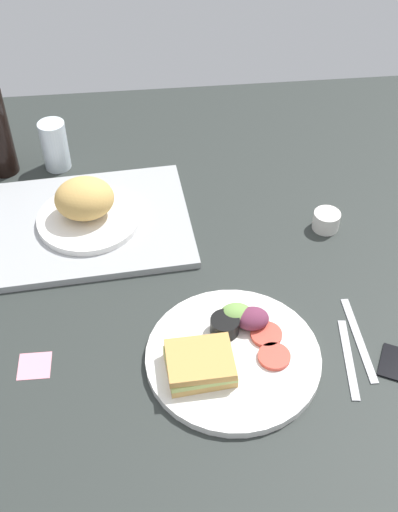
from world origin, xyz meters
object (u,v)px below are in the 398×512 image
object	(u,v)px
bread_plate_near	(86,206)
espresso_cup	(326,221)
serving_tray	(83,224)
knife	(359,339)
plate_with_salad	(229,353)
fork	(349,358)
sticky_note	(35,366)
drinking_glass	(55,145)

from	to	relation	value
bread_plate_near	espresso_cup	size ratio (longest dim) A/B	3.87
serving_tray	knife	size ratio (longest dim) A/B	2.37
espresso_cup	plate_with_salad	bearing A→B (deg)	-128.56
fork	knife	bearing A→B (deg)	-29.46
serving_tray	sticky_note	xyz separation A→B (cm)	(-7.51, -35.30, -0.74)
espresso_cup	drinking_glass	bearing A→B (deg)	153.72
plate_with_salad	fork	xyz separation A→B (cm)	(20.65, -2.41, -1.39)
bread_plate_near	espresso_cup	bearing A→B (deg)	-7.03
espresso_cup	knife	bearing A→B (deg)	-93.00
espresso_cup	fork	distance (cm)	34.40
fork	sticky_note	xyz separation A→B (cm)	(-54.12, 4.46, -0.19)
plate_with_salad	espresso_cup	xyz separation A→B (cm)	(25.22, 31.65, 0.36)
drinking_glass	knife	distance (cm)	81.08
drinking_glass	plate_with_salad	bearing A→B (deg)	-61.74
knife	sticky_note	world-z (taller)	knife
fork	knife	xyz separation A→B (cm)	(3.00, 4.00, 0.00)
serving_tray	espresso_cup	bearing A→B (deg)	-6.37
bread_plate_near	knife	xyz separation A→B (cm)	(48.34, -36.21, -5.11)
serving_tray	drinking_glass	world-z (taller)	drinking_glass
plate_with_salad	knife	xyz separation A→B (cm)	(23.65, 1.59, -1.39)
drinking_glass	fork	distance (cm)	82.05
fork	sticky_note	size ratio (longest dim) A/B	3.04
espresso_cup	fork	world-z (taller)	espresso_cup
espresso_cup	knife	xyz separation A→B (cm)	(-1.58, -30.05, -1.75)
drinking_glass	knife	world-z (taller)	drinking_glass
bread_plate_near	drinking_glass	distance (cm)	23.50
drinking_glass	knife	xyz separation A→B (cm)	(55.92, -58.45, -5.65)
serving_tray	espresso_cup	xyz separation A→B (cm)	(51.18, -5.71, 1.20)
plate_with_salad	sticky_note	xyz separation A→B (cm)	(-33.47, 2.06, -1.58)
plate_with_salad	serving_tray	bearing A→B (deg)	124.79
serving_tray	plate_with_salad	xyz separation A→B (cm)	(25.96, -37.36, 0.84)
drinking_glass	fork	world-z (taller)	drinking_glass
serving_tray	plate_with_salad	distance (cm)	45.50
bread_plate_near	knife	world-z (taller)	bread_plate_near
knife	sticky_note	xyz separation A→B (cm)	(-57.12, 0.46, -0.19)
espresso_cup	serving_tray	bearing A→B (deg)	173.63
knife	espresso_cup	bearing A→B (deg)	-2.91
serving_tray	plate_with_salad	size ratio (longest dim) A/B	1.49
serving_tray	knife	world-z (taller)	serving_tray
bread_plate_near	espresso_cup	xyz separation A→B (cm)	(49.91, -6.16, -3.36)
knife	serving_tray	bearing A→B (deg)	54.30
fork	knife	world-z (taller)	same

